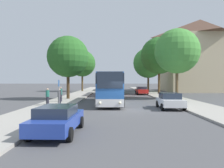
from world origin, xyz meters
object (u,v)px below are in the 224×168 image
at_px(parked_car_left_curb, 57,119).
at_px(bus_stop_sign, 58,89).
at_px(bus_front, 109,87).
at_px(tree_left_far, 81,63).
at_px(parked_car_right_far, 141,90).
at_px(bus_middle, 111,84).
at_px(tree_left_near, 67,57).
at_px(pedestrian_waiting_far, 60,94).
at_px(pedestrian_walking_back, 59,96).
at_px(tree_right_mid, 176,51).
at_px(tree_right_far, 147,63).
at_px(tree_right_near, 158,56).
at_px(pedestrian_waiting_near, 47,96).
at_px(bus_rear, 111,83).
at_px(parked_car_right_near, 169,100).

xyz_separation_m(parked_car_left_curb, bus_stop_sign, (-2.46, 10.41, 0.98)).
height_order(bus_front, parked_car_left_curb, bus_front).
bearing_deg(tree_left_far, parked_car_right_far, -40.96).
height_order(bus_middle, tree_left_near, tree_left_near).
relative_size(bus_stop_sign, pedestrian_waiting_far, 1.49).
relative_size(parked_car_left_curb, pedestrian_walking_back, 2.74).
height_order(tree_right_mid, tree_right_far, tree_right_mid).
bearing_deg(tree_right_near, pedestrian_waiting_near, -130.08).
distance_m(bus_middle, pedestrian_waiting_far, 14.39).
relative_size(bus_rear, pedestrian_waiting_near, 6.81).
xyz_separation_m(bus_front, bus_rear, (0.11, 29.71, 0.06)).
bearing_deg(bus_stop_sign, pedestrian_walking_back, 101.40).
height_order(parked_car_right_far, pedestrian_walking_back, pedestrian_walking_back).
xyz_separation_m(pedestrian_waiting_near, tree_left_far, (-0.29, 27.96, 5.47)).
bearing_deg(bus_front, pedestrian_waiting_far, 172.90).
bearing_deg(pedestrian_walking_back, tree_right_near, -91.76).
bearing_deg(bus_front, pedestrian_waiting_near, -159.92).
distance_m(pedestrian_walking_back, tree_right_far, 27.74).
xyz_separation_m(bus_stop_sign, pedestrian_waiting_far, (-0.83, 4.18, -0.71)).
distance_m(parked_car_right_far, pedestrian_waiting_far, 18.25).
distance_m(parked_car_left_curb, tree_left_near, 19.54).
relative_size(parked_car_right_far, tree_left_near, 0.48).
bearing_deg(parked_car_left_curb, bus_stop_sign, 105.17).
relative_size(parked_car_right_near, tree_right_far, 0.44).
distance_m(bus_rear, tree_left_near, 25.94).
bearing_deg(tree_right_near, parked_car_left_curb, -110.86).
relative_size(bus_middle, parked_car_right_near, 2.85).
bearing_deg(tree_left_far, bus_front, -75.49).
distance_m(parked_car_right_far, bus_stop_sign, 21.29).
relative_size(pedestrian_waiting_near, tree_left_far, 0.18).
bearing_deg(tree_left_far, bus_rear, 31.10).
height_order(bus_front, tree_right_mid, tree_right_mid).
distance_m(bus_rear, parked_car_right_near, 34.70).
xyz_separation_m(bus_stop_sign, tree_left_far, (-1.73, 29.11, 4.73)).
distance_m(bus_middle, bus_rear, 15.93).
xyz_separation_m(bus_middle, tree_right_near, (8.60, 1.94, 5.24)).
bearing_deg(parked_car_right_near, tree_right_mid, -107.37).
height_order(bus_front, parked_car_right_near, bus_front).
height_order(pedestrian_waiting_near, tree_left_near, tree_left_near).
bearing_deg(bus_stop_sign, tree_right_mid, 32.85).
bearing_deg(pedestrian_waiting_far, bus_middle, -98.21).
height_order(bus_middle, tree_right_near, tree_right_near).
relative_size(parked_car_left_curb, pedestrian_waiting_near, 2.69).
relative_size(bus_middle, tree_right_near, 1.11).
height_order(parked_car_right_far, tree_right_mid, tree_right_mid).
relative_size(tree_left_near, tree_right_far, 0.90).
xyz_separation_m(parked_car_right_near, pedestrian_waiting_far, (-11.20, 5.27, 0.24)).
relative_size(pedestrian_waiting_near, pedestrian_waiting_far, 0.97).
xyz_separation_m(bus_front, pedestrian_walking_back, (-5.14, -2.30, -0.84)).
bearing_deg(bus_front, tree_right_near, 60.67).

